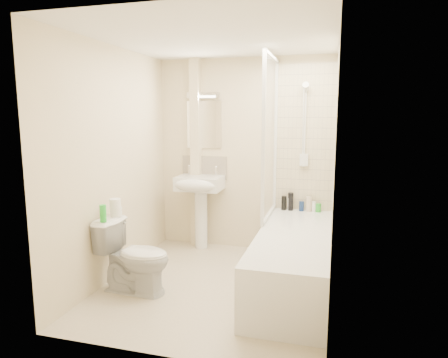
# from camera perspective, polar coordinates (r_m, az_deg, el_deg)

# --- Properties ---
(floor) EXTENTS (2.50, 2.50, 0.00)m
(floor) POSITION_cam_1_polar(r_m,az_deg,el_deg) (4.17, -1.15, -14.96)
(floor) COLOR beige
(floor) RESTS_ON ground
(wall_back) EXTENTS (2.20, 0.02, 2.40)m
(wall_back) POSITION_cam_1_polar(r_m,az_deg,el_deg) (5.05, 2.86, 3.39)
(wall_back) COLOR beige
(wall_back) RESTS_ON ground
(wall_left) EXTENTS (0.02, 2.50, 2.40)m
(wall_left) POSITION_cam_1_polar(r_m,az_deg,el_deg) (4.29, -15.45, 2.06)
(wall_left) COLOR beige
(wall_left) RESTS_ON ground
(wall_right) EXTENTS (0.02, 2.50, 2.40)m
(wall_right) POSITION_cam_1_polar(r_m,az_deg,el_deg) (3.69, 15.42, 0.97)
(wall_right) COLOR beige
(wall_right) RESTS_ON ground
(ceiling) EXTENTS (2.20, 2.50, 0.02)m
(ceiling) POSITION_cam_1_polar(r_m,az_deg,el_deg) (3.87, -1.26, 19.50)
(ceiling) COLOR white
(ceiling) RESTS_ON wall_back
(tile_back) EXTENTS (0.70, 0.01, 1.75)m
(tile_back) POSITION_cam_1_polar(r_m,az_deg,el_deg) (4.91, 11.46, 5.70)
(tile_back) COLOR beige
(tile_back) RESTS_ON wall_back
(tile_right) EXTENTS (0.01, 2.10, 1.75)m
(tile_right) POSITION_cam_1_polar(r_m,az_deg,el_deg) (3.86, 15.39, 4.68)
(tile_right) COLOR beige
(tile_right) RESTS_ON wall_right
(pipe_boxing) EXTENTS (0.12, 0.12, 2.40)m
(pipe_boxing) POSITION_cam_1_polar(r_m,az_deg,el_deg) (5.16, -4.04, 3.50)
(pipe_boxing) COLOR beige
(pipe_boxing) RESTS_ON ground
(splashback) EXTENTS (0.60, 0.02, 0.30)m
(splashback) POSITION_cam_1_polar(r_m,az_deg,el_deg) (5.19, -2.79, 1.66)
(splashback) COLOR beige
(splashback) RESTS_ON wall_back
(mirror) EXTENTS (0.46, 0.01, 0.60)m
(mirror) POSITION_cam_1_polar(r_m,az_deg,el_deg) (5.15, -2.85, 7.74)
(mirror) COLOR white
(mirror) RESTS_ON wall_back
(strip_light) EXTENTS (0.42, 0.07, 0.07)m
(strip_light) POSITION_cam_1_polar(r_m,az_deg,el_deg) (5.13, -2.96, 11.87)
(strip_light) COLOR silver
(strip_light) RESTS_ON wall_back
(bathtub) EXTENTS (0.70, 2.10, 0.55)m
(bathtub) POSITION_cam_1_polar(r_m,az_deg,el_deg) (4.12, 9.92, -11.10)
(bathtub) COLOR white
(bathtub) RESTS_ON ground
(shower_screen) EXTENTS (0.04, 0.92, 1.80)m
(shower_screen) POSITION_cam_1_polar(r_m,az_deg,el_deg) (4.51, 6.61, 5.85)
(shower_screen) COLOR white
(shower_screen) RESTS_ON bathtub
(shower_fixture) EXTENTS (0.10, 0.16, 0.99)m
(shower_fixture) POSITION_cam_1_polar(r_m,az_deg,el_deg) (4.86, 11.45, 7.09)
(shower_fixture) COLOR white
(shower_fixture) RESTS_ON wall_back
(pedestal_sink) EXTENTS (0.56, 0.50, 1.07)m
(pedestal_sink) POSITION_cam_1_polar(r_m,az_deg,el_deg) (5.02, -3.57, -1.78)
(pedestal_sink) COLOR white
(pedestal_sink) RESTS_ON ground
(bottle_black_a) EXTENTS (0.06, 0.06, 0.17)m
(bottle_black_a) POSITION_cam_1_polar(r_m,az_deg,el_deg) (4.96, 8.55, -3.41)
(bottle_black_a) COLOR black
(bottle_black_a) RESTS_ON bathtub
(bottle_white_a) EXTENTS (0.06, 0.06, 0.15)m
(bottle_white_a) POSITION_cam_1_polar(r_m,az_deg,el_deg) (4.95, 9.40, -3.56)
(bottle_white_a) COLOR white
(bottle_white_a) RESTS_ON bathtub
(bottle_black_b) EXTENTS (0.07, 0.07, 0.22)m
(bottle_black_b) POSITION_cam_1_polar(r_m,az_deg,el_deg) (4.95, 9.49, -3.19)
(bottle_black_b) COLOR black
(bottle_black_b) RESTS_ON bathtub
(bottle_blue) EXTENTS (0.06, 0.06, 0.12)m
(bottle_blue) POSITION_cam_1_polar(r_m,az_deg,el_deg) (4.95, 11.01, -3.83)
(bottle_blue) COLOR navy
(bottle_blue) RESTS_ON bathtub
(bottle_cream) EXTENTS (0.07, 0.07, 0.18)m
(bottle_cream) POSITION_cam_1_polar(r_m,az_deg,el_deg) (4.93, 12.02, -3.51)
(bottle_cream) COLOR beige
(bottle_cream) RESTS_ON bathtub
(bottle_white_b) EXTENTS (0.05, 0.05, 0.12)m
(bottle_white_b) POSITION_cam_1_polar(r_m,az_deg,el_deg) (4.94, 12.72, -3.87)
(bottle_white_b) COLOR white
(bottle_white_b) RESTS_ON bathtub
(bottle_green) EXTENTS (0.06, 0.06, 0.10)m
(bottle_green) POSITION_cam_1_polar(r_m,az_deg,el_deg) (4.94, 13.33, -4.03)
(bottle_green) COLOR green
(bottle_green) RESTS_ON bathtub
(toilet) EXTENTS (0.48, 0.74, 0.71)m
(toilet) POSITION_cam_1_polar(r_m,az_deg,el_deg) (4.01, -12.64, -10.70)
(toilet) COLOR white
(toilet) RESTS_ON ground
(toilet_roll_lower) EXTENTS (0.11, 0.11, 0.09)m
(toilet_roll_lower) POSITION_cam_1_polar(r_m,az_deg,el_deg) (4.10, -15.17, -4.52)
(toilet_roll_lower) COLOR white
(toilet_roll_lower) RESTS_ON toilet
(toilet_roll_upper) EXTENTS (0.11, 0.11, 0.09)m
(toilet_roll_upper) POSITION_cam_1_polar(r_m,az_deg,el_deg) (4.06, -15.30, -3.36)
(toilet_roll_upper) COLOR white
(toilet_roll_upper) RESTS_ON toilet_roll_lower
(green_bottle) EXTENTS (0.06, 0.06, 0.16)m
(green_bottle) POSITION_cam_1_polar(r_m,az_deg,el_deg) (3.91, -16.90, -4.72)
(green_bottle) COLOR green
(green_bottle) RESTS_ON toilet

